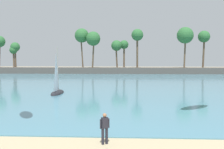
{
  "coord_description": "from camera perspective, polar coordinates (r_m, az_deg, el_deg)",
  "views": [
    {
      "loc": [
        0.97,
        -4.37,
        4.58
      ],
      "look_at": [
        0.17,
        12.03,
        3.51
      ],
      "focal_mm": 40.79,
      "sensor_mm": 36.0,
      "label": 1
    }
  ],
  "objects": [
    {
      "name": "palm_headland",
      "position": [
        74.55,
        1.25,
        3.49
      ],
      "size": [
        107.22,
        6.69,
        13.33
      ],
      "color": "#514C47",
      "rests_on": "ground"
    },
    {
      "name": "sailboat_near_shore",
      "position": [
        33.0,
        -12.18,
        -3.22
      ],
      "size": [
        1.41,
        4.45,
        6.42
      ],
      "color": "black",
      "rests_on": "sea"
    },
    {
      "name": "sea",
      "position": [
        64.63,
        1.94,
        -0.31
      ],
      "size": [
        220.0,
        100.41,
        0.06
      ],
      "primitive_type": "cube",
      "color": "teal",
      "rests_on": "ground"
    },
    {
      "name": "person_at_waterline",
      "position": [
        13.77,
        -1.65,
        -11.8
      ],
      "size": [
        0.5,
        0.33,
        1.67
      ],
      "color": "#23232D",
      "rests_on": "ground"
    }
  ]
}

